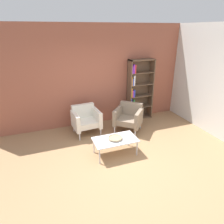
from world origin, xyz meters
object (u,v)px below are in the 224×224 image
armchair_spare_guest (86,119)px  coffee_table_low (115,140)px  decorative_bowl (115,138)px  armchair_by_bookshelf (129,117)px  bookshelf_tall (138,91)px

armchair_spare_guest → coffee_table_low: bearing=-78.6°
decorative_bowl → armchair_by_bookshelf: size_ratio=0.34×
coffee_table_low → armchair_spare_guest: (-0.37, 1.30, 0.05)m
bookshelf_tall → decorative_bowl: (-1.43, -1.72, -0.50)m
coffee_table_low → armchair_by_bookshelf: bearing=51.3°
armchair_spare_guest → armchair_by_bookshelf: bearing=-18.2°
armchair_spare_guest → armchair_by_bookshelf: size_ratio=0.82×
decorative_bowl → armchair_by_bookshelf: bearing=51.3°
armchair_spare_guest → decorative_bowl: bearing=-78.6°
decorative_bowl → armchair_spare_guest: size_ratio=0.41×
armchair_spare_guest → armchair_by_bookshelf: same height
armchair_by_bookshelf → armchair_spare_guest: bearing=-151.3°
coffee_table_low → armchair_by_bookshelf: 1.30m
bookshelf_tall → armchair_by_bookshelf: (-0.62, -0.70, -0.52)m
bookshelf_tall → decorative_bowl: bookshelf_tall is taller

